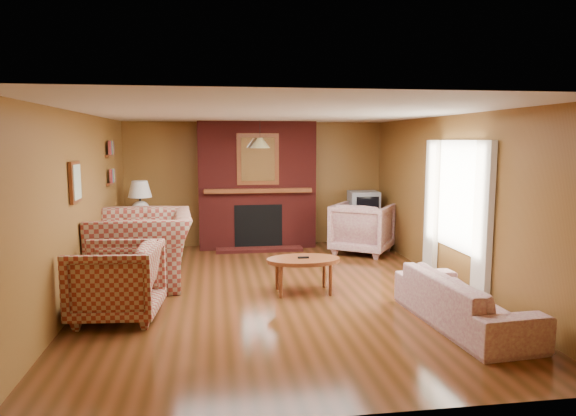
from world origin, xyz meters
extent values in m
plane|color=#46270F|center=(0.00, 0.00, 0.00)|extent=(6.50, 6.50, 0.00)
plane|color=silver|center=(0.00, 0.00, 2.40)|extent=(6.50, 6.50, 0.00)
plane|color=brown|center=(0.00, 3.25, 1.20)|extent=(6.50, 0.00, 6.50)
plane|color=brown|center=(0.00, -3.25, 1.20)|extent=(6.50, 0.00, 6.50)
plane|color=brown|center=(-2.50, 0.00, 1.20)|extent=(0.00, 6.50, 6.50)
plane|color=brown|center=(2.50, 0.00, 1.20)|extent=(0.00, 6.50, 6.50)
cube|color=#541612|center=(0.00, 3.00, 1.20)|extent=(2.20, 0.50, 2.40)
cube|color=black|center=(0.00, 2.77, 0.45)|extent=(0.90, 0.06, 0.80)
cube|color=#541612|center=(0.00, 2.60, 0.03)|extent=(1.60, 0.35, 0.06)
cube|color=brown|center=(0.00, 2.73, 1.12)|extent=(2.00, 0.18, 0.08)
cube|color=brown|center=(0.00, 2.76, 1.70)|extent=(0.78, 0.05, 0.95)
cube|color=white|center=(0.00, 2.73, 1.70)|extent=(0.62, 0.02, 0.80)
cube|color=beige|center=(2.44, -0.95, 1.05)|extent=(0.08, 0.35, 2.00)
cube|color=beige|center=(2.44, 0.55, 1.05)|extent=(0.08, 0.35, 2.00)
cube|color=white|center=(2.48, -0.20, 1.30)|extent=(0.03, 1.10, 1.50)
cube|color=brown|center=(-2.47, 1.90, 1.35)|extent=(0.06, 0.55, 0.04)
cube|color=brown|center=(-2.47, 1.90, 1.80)|extent=(0.06, 0.55, 0.04)
cube|color=brown|center=(-2.47, -0.30, 1.55)|extent=(0.04, 0.40, 0.50)
cube|color=white|center=(-2.44, -0.30, 1.55)|extent=(0.01, 0.32, 0.42)
cylinder|color=black|center=(0.00, 2.30, 2.22)|extent=(0.01, 0.01, 0.35)
cone|color=tan|center=(0.00, 2.30, 2.00)|extent=(0.36, 0.36, 0.18)
imported|color=maroon|center=(-1.85, 0.68, 0.51)|extent=(1.50, 1.69, 1.03)
imported|color=maroon|center=(-1.95, -0.81, 0.44)|extent=(1.04, 1.02, 0.88)
imported|color=beige|center=(1.90, -1.58, 0.28)|extent=(0.92, 2.00, 0.57)
imported|color=beige|center=(1.85, 2.17, 0.46)|extent=(1.38, 1.39, 0.92)
ellipsoid|color=brown|center=(0.35, -0.10, 0.45)|extent=(0.99, 0.61, 0.05)
cube|color=black|center=(0.35, -0.10, 0.48)|extent=(0.15, 0.05, 0.02)
cylinder|color=brown|center=(0.69, 0.10, 0.21)|extent=(0.05, 0.05, 0.42)
cylinder|color=brown|center=(0.02, 0.10, 0.21)|extent=(0.05, 0.05, 0.42)
cylinder|color=brown|center=(0.69, -0.30, 0.21)|extent=(0.05, 0.05, 0.42)
cylinder|color=brown|center=(0.02, -0.30, 0.21)|extent=(0.05, 0.05, 0.42)
cube|color=brown|center=(-2.10, 2.45, 0.33)|extent=(0.51, 0.51, 0.67)
sphere|color=silver|center=(-2.10, 2.45, 0.83)|extent=(0.33, 0.33, 0.33)
cylinder|color=black|center=(-2.10, 2.45, 1.02)|extent=(0.03, 0.03, 0.10)
cone|color=white|center=(-2.10, 2.45, 1.20)|extent=(0.41, 0.41, 0.29)
cube|color=black|center=(2.05, 2.80, 0.28)|extent=(0.53, 0.49, 0.56)
cube|color=#9A9CA1|center=(2.05, 2.80, 0.81)|extent=(0.59, 0.57, 0.51)
cube|color=black|center=(2.05, 2.52, 0.81)|extent=(0.43, 0.05, 0.36)
camera|label=1|loc=(-0.83, -6.75, 2.05)|focal=32.00mm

